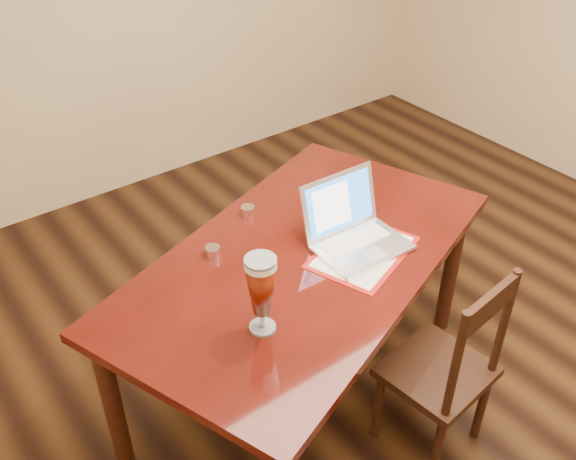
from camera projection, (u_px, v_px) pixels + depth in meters
ground at (424, 387)px, 2.99m from camera, size 5.00×5.00×0.00m
room_shell at (495, 3)px, 1.97m from camera, size 4.51×5.01×2.71m
dining_table at (304, 273)px, 2.58m from camera, size 1.88×1.44×1.08m
dining_chair at (445, 370)px, 2.51m from camera, size 0.43×0.41×0.91m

